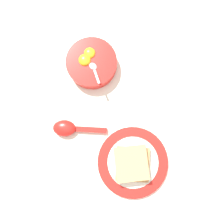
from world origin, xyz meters
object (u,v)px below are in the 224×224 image
toast_plate (133,162)px  soup_spoon (69,128)px  toast_sandwich (132,164)px  egg_bowl (92,63)px

toast_plate → soup_spoon: bearing=-165.4°
toast_plate → soup_spoon: (-0.22, -0.06, 0.01)m
toast_sandwich → soup_spoon: size_ratio=0.97×
egg_bowl → soup_spoon: 0.22m
egg_bowl → toast_plate: size_ratio=0.74×
soup_spoon → toast_sandwich: bearing=13.6°
soup_spoon → egg_bowl: bearing=113.7°
egg_bowl → soup_spoon: bearing=-66.3°
toast_plate → egg_bowl: bearing=154.7°
egg_bowl → toast_sandwich: size_ratio=1.10×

